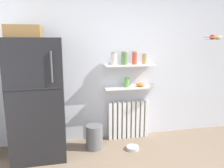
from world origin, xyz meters
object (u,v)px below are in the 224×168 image
at_px(storage_jar_2, 135,58).
at_px(storage_jar_0, 114,59).
at_px(refrigerator, 38,96).
at_px(vase, 127,82).
at_px(radiator, 128,119).
at_px(storage_jar_3, 145,59).
at_px(pet_food_bowl, 133,148).
at_px(storage_jar_1, 124,58).
at_px(shelf_bowl, 141,85).
at_px(trash_bin, 94,137).
at_px(hanging_fruit_basket, 214,38).

bearing_deg(storage_jar_2, storage_jar_0, 180.00).
height_order(refrigerator, vase, refrigerator).
distance_m(radiator, storage_jar_3, 1.10).
bearing_deg(pet_food_bowl, storage_jar_1, 94.72).
bearing_deg(storage_jar_1, vase, 0.00).
height_order(shelf_bowl, trash_bin, shelf_bowl).
height_order(storage_jar_0, pet_food_bowl, storage_jar_0).
height_order(storage_jar_1, pet_food_bowl, storage_jar_1).
distance_m(radiator, vase, 0.68).
height_order(storage_jar_2, trash_bin, storage_jar_2).
xyz_separation_m(storage_jar_3, pet_food_bowl, (-0.32, -0.42, -1.37)).
height_order(refrigerator, storage_jar_2, refrigerator).
xyz_separation_m(storage_jar_0, storage_jar_2, (0.35, -0.00, 0.01)).
bearing_deg(trash_bin, storage_jar_1, 24.42).
xyz_separation_m(storage_jar_0, storage_jar_1, (0.18, 0.00, 0.01)).
bearing_deg(refrigerator, storage_jar_1, 10.21).
height_order(radiator, hanging_fruit_basket, hanging_fruit_basket).
distance_m(storage_jar_3, trash_bin, 1.53).
height_order(storage_jar_0, trash_bin, storage_jar_0).
xyz_separation_m(refrigerator, storage_jar_3, (1.72, 0.25, 0.49)).
relative_size(storage_jar_1, pet_food_bowl, 1.11).
relative_size(shelf_bowl, trash_bin, 0.40).
xyz_separation_m(vase, trash_bin, (-0.60, -0.25, -0.81)).
relative_size(storage_jar_3, vase, 1.12).
bearing_deg(trash_bin, shelf_bowl, 16.50).
relative_size(storage_jar_0, shelf_bowl, 1.36).
distance_m(storage_jar_0, vase, 0.46).
bearing_deg(storage_jar_3, hanging_fruit_basket, -17.44).
relative_size(refrigerator, storage_jar_1, 8.59).
distance_m(shelf_bowl, hanging_fruit_basket, 1.39).
bearing_deg(radiator, pet_food_bowl, -96.68).
relative_size(storage_jar_1, trash_bin, 0.57).
distance_m(radiator, trash_bin, 0.71).
bearing_deg(shelf_bowl, vase, 180.00).
xyz_separation_m(shelf_bowl, pet_food_bowl, (-0.26, -0.42, -0.93)).
bearing_deg(storage_jar_2, refrigerator, -170.93).
relative_size(storage_jar_0, storage_jar_3, 1.15).
height_order(storage_jar_1, storage_jar_2, storage_jar_1).
bearing_deg(pet_food_bowl, vase, 88.24).
xyz_separation_m(refrigerator, storage_jar_2, (1.55, 0.25, 0.51)).
distance_m(storage_jar_2, trash_bin, 1.45).
distance_m(shelf_bowl, pet_food_bowl, 1.06).
bearing_deg(refrigerator, storage_jar_3, 8.15).
bearing_deg(storage_jar_0, hanging_fruit_basket, -11.77).
xyz_separation_m(storage_jar_3, vase, (-0.30, 0.00, -0.39)).
bearing_deg(shelf_bowl, pet_food_bowl, -121.46).
bearing_deg(hanging_fruit_basket, radiator, 164.70).
bearing_deg(trash_bin, storage_jar_0, 33.71).
relative_size(storage_jar_2, storage_jar_3, 1.21).
bearing_deg(vase, storage_jar_1, 180.00).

